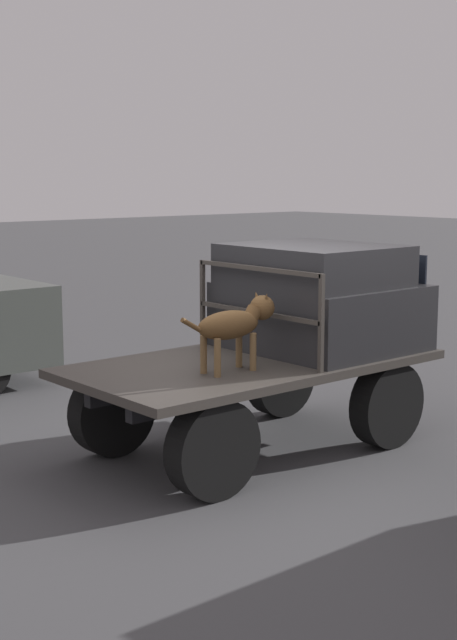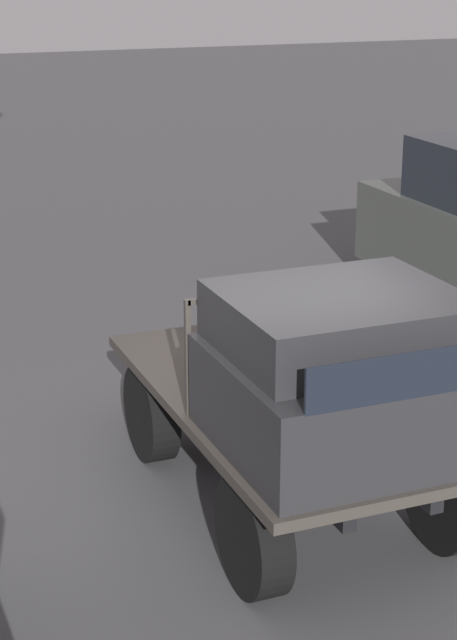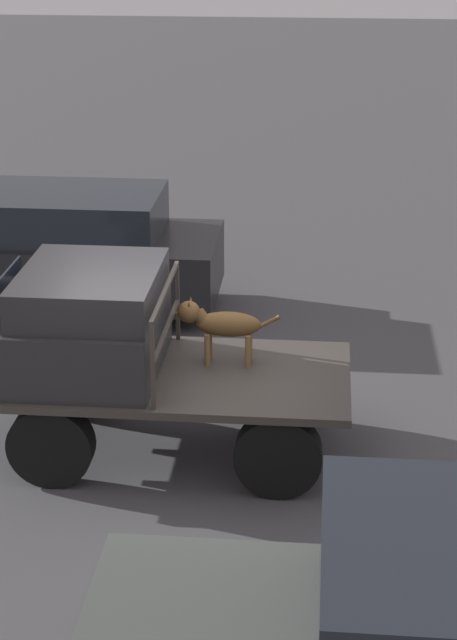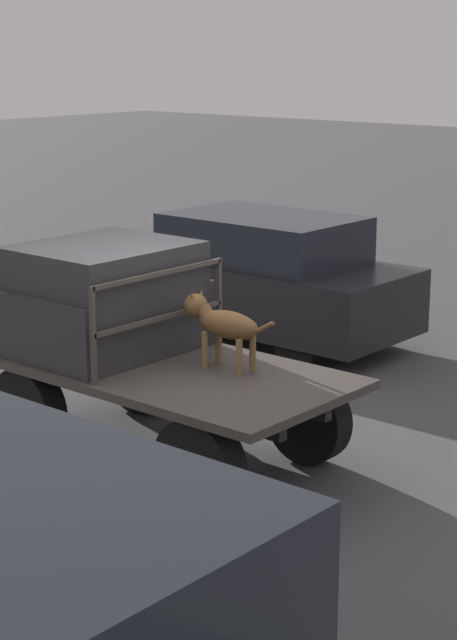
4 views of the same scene
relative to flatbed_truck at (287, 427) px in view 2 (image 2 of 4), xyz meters
name	(u,v)px [view 2 (image 2 of 4)]	position (x,y,z in m)	size (l,w,h in m)	color
ground_plane	(286,498)	(0.00, 0.00, -0.61)	(80.00, 80.00, 0.00)	#474749
flatbed_truck	(287,427)	(0.00, 0.00, 0.00)	(3.49, 1.81, 0.89)	black
truck_cab	(345,374)	(0.88, 0.00, 0.76)	(1.56, 1.69, 1.03)	#28282B
truck_headboard	(293,326)	(0.07, 0.00, 0.84)	(0.04, 1.69, 0.87)	#3D3833
dog	(233,328)	(-0.42, -0.27, 0.70)	(1.07, 0.25, 0.68)	brown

